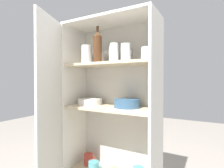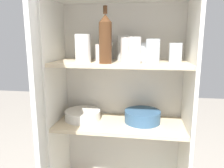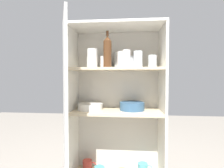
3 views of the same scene
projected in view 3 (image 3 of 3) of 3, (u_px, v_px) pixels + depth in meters
cupboard_back_panel at (117, 116)px, 1.62m from camera, size 0.77×0.02×1.53m
cupboard_side_left at (73, 120)px, 1.49m from camera, size 0.02×0.33×1.53m
cupboard_side_right at (162, 122)px, 1.42m from camera, size 0.02×0.33×1.53m
cupboard_top_panel at (116, 27)px, 1.43m from camera, size 0.77×0.33×0.02m
shelf_board_middle at (116, 112)px, 1.46m from camera, size 0.73×0.30×0.02m
shelf_board_upper at (116, 69)px, 1.44m from camera, size 0.73×0.30×0.02m
cupboard_door at (66, 132)px, 1.14m from camera, size 0.16×0.36×1.53m
tumbler_glass_0 at (104, 62)px, 1.43m from camera, size 0.07×0.07×0.09m
tumbler_glass_1 at (121, 60)px, 1.41m from camera, size 0.07×0.07×0.13m
tumbler_glass_2 at (118, 61)px, 1.53m from camera, size 0.07×0.07×0.14m
tumbler_glass_3 at (92, 58)px, 1.38m from camera, size 0.08×0.08×0.15m
tumbler_glass_4 at (92, 63)px, 1.49m from camera, size 0.08×0.08×0.09m
tumbler_glass_5 at (152, 62)px, 1.42m from camera, size 0.07×0.07×0.10m
tumbler_glass_6 at (138, 59)px, 1.34m from camera, size 0.07×0.07×0.12m
tumbler_glass_7 at (130, 62)px, 1.49m from camera, size 0.08×0.08×0.10m
tumbler_glass_8 at (126, 59)px, 1.34m from camera, size 0.06×0.06×0.13m
wine_glass_0 at (107, 58)px, 1.53m from camera, size 0.08×0.08×0.13m
wine_bottle at (107, 51)px, 1.35m from camera, size 0.06×0.06×0.28m
plate_stack_white at (90, 106)px, 1.50m from camera, size 0.21×0.21×0.05m
mixing_bowl_large at (132, 106)px, 1.47m from camera, size 0.21×0.21×0.07m
coffee_mug_extra_2 at (88, 166)px, 1.54m from camera, size 0.12×0.08×0.10m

